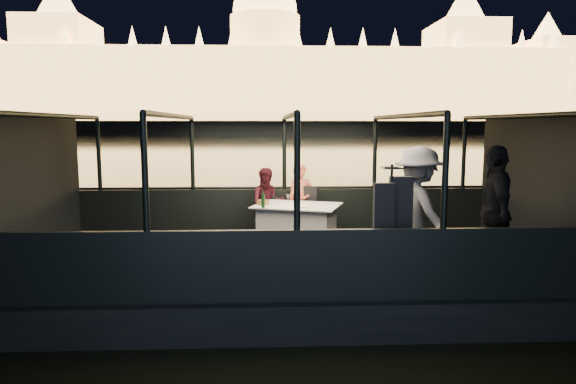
{
  "coord_description": "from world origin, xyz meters",
  "views": [
    {
      "loc": [
        -0.39,
        -8.09,
        2.65
      ],
      "look_at": [
        0.0,
        0.4,
        1.55
      ],
      "focal_mm": 32.0,
      "sensor_mm": 36.0,
      "label": 1
    }
  ],
  "objects_px": {
    "person_man_maroon": "(268,200)",
    "chair_port_right": "(306,217)",
    "wine_bottle": "(263,199)",
    "dining_table_central": "(297,226)",
    "person_woman_coral": "(301,200)",
    "passenger_stripe": "(418,217)",
    "chair_port_left": "(267,216)",
    "passenger_dark": "(494,218)",
    "coat_stand": "(391,223)"
  },
  "relations": [
    {
      "from": "person_man_maroon",
      "to": "chair_port_right",
      "type": "bearing_deg",
      "value": -19.1
    },
    {
      "from": "person_man_maroon",
      "to": "wine_bottle",
      "type": "bearing_deg",
      "value": -96.32
    },
    {
      "from": "dining_table_central",
      "to": "chair_port_right",
      "type": "height_order",
      "value": "chair_port_right"
    },
    {
      "from": "person_woman_coral",
      "to": "person_man_maroon",
      "type": "relative_size",
      "value": 1.05
    },
    {
      "from": "passenger_stripe",
      "to": "wine_bottle",
      "type": "bearing_deg",
      "value": 34.75
    },
    {
      "from": "person_woman_coral",
      "to": "wine_bottle",
      "type": "height_order",
      "value": "person_woman_coral"
    },
    {
      "from": "chair_port_right",
      "to": "person_man_maroon",
      "type": "xyz_separation_m",
      "value": [
        -0.71,
        0.22,
        0.3
      ]
    },
    {
      "from": "wine_bottle",
      "to": "person_woman_coral",
      "type": "bearing_deg",
      "value": 55.58
    },
    {
      "from": "chair_port_left",
      "to": "passenger_stripe",
      "type": "relative_size",
      "value": 0.44
    },
    {
      "from": "person_woman_coral",
      "to": "wine_bottle",
      "type": "xyz_separation_m",
      "value": [
        -0.72,
        -1.05,
        0.17
      ]
    },
    {
      "from": "dining_table_central",
      "to": "chair_port_left",
      "type": "height_order",
      "value": "chair_port_left"
    },
    {
      "from": "person_woman_coral",
      "to": "passenger_stripe",
      "type": "relative_size",
      "value": 0.76
    },
    {
      "from": "wine_bottle",
      "to": "chair_port_left",
      "type": "bearing_deg",
      "value": 86.39
    },
    {
      "from": "chair_port_left",
      "to": "passenger_dark",
      "type": "bearing_deg",
      "value": -22.6
    },
    {
      "from": "person_woman_coral",
      "to": "passenger_stripe",
      "type": "height_order",
      "value": "passenger_stripe"
    },
    {
      "from": "chair_port_right",
      "to": "wine_bottle",
      "type": "xyz_separation_m",
      "value": [
        -0.79,
        -0.79,
        0.47
      ]
    },
    {
      "from": "passenger_stripe",
      "to": "wine_bottle",
      "type": "relative_size",
      "value": 6.45
    },
    {
      "from": "coat_stand",
      "to": "passenger_dark",
      "type": "height_order",
      "value": "passenger_dark"
    },
    {
      "from": "dining_table_central",
      "to": "chair_port_left",
      "type": "bearing_deg",
      "value": 129.06
    },
    {
      "from": "dining_table_central",
      "to": "wine_bottle",
      "type": "distance_m",
      "value": 0.85
    },
    {
      "from": "chair_port_right",
      "to": "dining_table_central",
      "type": "bearing_deg",
      "value": -96.66
    },
    {
      "from": "chair_port_left",
      "to": "passenger_stripe",
      "type": "height_order",
      "value": "passenger_stripe"
    },
    {
      "from": "chair_port_left",
      "to": "person_woman_coral",
      "type": "bearing_deg",
      "value": 23.69
    },
    {
      "from": "chair_port_right",
      "to": "passenger_dark",
      "type": "distance_m",
      "value": 3.48
    },
    {
      "from": "chair_port_right",
      "to": "person_woman_coral",
      "type": "relative_size",
      "value": 0.7
    },
    {
      "from": "coat_stand",
      "to": "person_woman_coral",
      "type": "xyz_separation_m",
      "value": [
        -0.93,
        3.23,
        -0.15
      ]
    },
    {
      "from": "chair_port_left",
      "to": "person_man_maroon",
      "type": "distance_m",
      "value": 0.31
    },
    {
      "from": "passenger_dark",
      "to": "passenger_stripe",
      "type": "bearing_deg",
      "value": -86.27
    },
    {
      "from": "chair_port_left",
      "to": "person_woman_coral",
      "type": "relative_size",
      "value": 0.57
    },
    {
      "from": "chair_port_left",
      "to": "chair_port_right",
      "type": "height_order",
      "value": "chair_port_right"
    },
    {
      "from": "dining_table_central",
      "to": "person_woman_coral",
      "type": "relative_size",
      "value": 1.02
    },
    {
      "from": "coat_stand",
      "to": "wine_bottle",
      "type": "distance_m",
      "value": 2.73
    },
    {
      "from": "coat_stand",
      "to": "passenger_dark",
      "type": "bearing_deg",
      "value": 19.26
    },
    {
      "from": "coat_stand",
      "to": "person_man_maroon",
      "type": "distance_m",
      "value": 3.56
    },
    {
      "from": "dining_table_central",
      "to": "person_man_maroon",
      "type": "relative_size",
      "value": 1.07
    },
    {
      "from": "chair_port_right",
      "to": "passenger_stripe",
      "type": "bearing_deg",
      "value": -43.53
    },
    {
      "from": "person_man_maroon",
      "to": "passenger_dark",
      "type": "bearing_deg",
      "value": -41.23
    },
    {
      "from": "chair_port_right",
      "to": "coat_stand",
      "type": "distance_m",
      "value": 3.13
    },
    {
      "from": "chair_port_right",
      "to": "coat_stand",
      "type": "xyz_separation_m",
      "value": [
        0.86,
        -2.97,
        0.45
      ]
    },
    {
      "from": "chair_port_left",
      "to": "person_man_maroon",
      "type": "xyz_separation_m",
      "value": [
        0.02,
        0.06,
        0.3
      ]
    },
    {
      "from": "chair_port_right",
      "to": "wine_bottle",
      "type": "relative_size",
      "value": 3.44
    },
    {
      "from": "passenger_stripe",
      "to": "passenger_dark",
      "type": "xyz_separation_m",
      "value": [
        1.05,
        -0.16,
        0.0
      ]
    },
    {
      "from": "person_man_maroon",
      "to": "chair_port_left",
      "type": "bearing_deg",
      "value": -111.38
    },
    {
      "from": "passenger_dark",
      "to": "dining_table_central",
      "type": "bearing_deg",
      "value": -113.21
    },
    {
      "from": "chair_port_right",
      "to": "person_man_maroon",
      "type": "bearing_deg",
      "value": 176.61
    },
    {
      "from": "person_man_maroon",
      "to": "passenger_stripe",
      "type": "distance_m",
      "value": 3.27
    },
    {
      "from": "chair_port_left",
      "to": "chair_port_right",
      "type": "relative_size",
      "value": 0.82
    },
    {
      "from": "dining_table_central",
      "to": "coat_stand",
      "type": "bearing_deg",
      "value": -67.0
    },
    {
      "from": "coat_stand",
      "to": "passenger_stripe",
      "type": "distance_m",
      "value": 0.93
    },
    {
      "from": "person_woman_coral",
      "to": "chair_port_right",
      "type": "bearing_deg",
      "value": -89.68
    }
  ]
}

